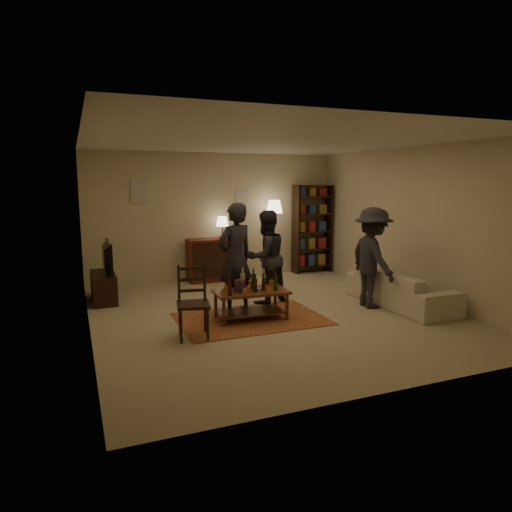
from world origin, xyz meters
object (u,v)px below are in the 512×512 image
bookshelf (312,228)px  sofa (400,288)px  coffee_table (251,294)px  person_by_sofa (372,258)px  person_right (266,257)px  floor_lamp (274,212)px  dresser (212,259)px  person_left (235,258)px  dining_chair (193,299)px  tv_stand (103,280)px

bookshelf → sofa: 3.26m
coffee_table → person_by_sofa: 2.18m
sofa → person_by_sofa: 0.74m
person_right → floor_lamp: bearing=-132.0°
coffee_table → person_right: bearing=53.8°
dresser → sofa: dresser is taller
person_left → person_by_sofa: 2.29m
bookshelf → floor_lamp: bookshelf is taller
coffee_table → sofa: size_ratio=0.55×
dining_chair → floor_lamp: (2.67, 3.27, 0.91)m
bookshelf → person_by_sofa: (-0.55, -3.05, -0.20)m
tv_stand → person_left: bearing=-38.4°
floor_lamp → person_right: size_ratio=1.05×
bookshelf → person_left: size_ratio=1.14×
sofa → person_by_sofa: person_by_sofa is taller
dining_chair → person_left: 1.34m
tv_stand → dresser: (2.25, 0.91, 0.09)m
dining_chair → sofa: bearing=13.5°
person_left → tv_stand: bearing=-55.5°
sofa → coffee_table: bearing=85.3°
person_left → person_right: 0.77m
person_left → person_by_sofa: size_ratio=1.06×
person_left → floor_lamp: bearing=-143.4°
dining_chair → dresser: dresser is taller
sofa → person_left: (-2.72, 0.67, 0.58)m
coffee_table → person_by_sofa: person_by_sofa is taller
coffee_table → person_right: size_ratio=0.71×
sofa → person_right: size_ratio=1.29×
tv_stand → sofa: 5.14m
coffee_table → dresser: (0.24, 2.90, 0.07)m
tv_stand → bookshelf: size_ratio=0.52×
coffee_table → floor_lamp: floor_lamp is taller
dining_chair → sofa: 3.66m
dining_chair → tv_stand: size_ratio=0.94×
sofa → person_right: (-2.04, 1.03, 0.50)m
tv_stand → dresser: bearing=22.1°
bookshelf → person_by_sofa: bearing=-100.1°
person_right → coffee_table: bearing=39.6°
dresser → bookshelf: bearing=1.6°
person_right → person_by_sofa: person_by_sofa is taller
coffee_table → bookshelf: (2.68, 2.96, 0.63)m
dresser → person_left: 2.50m
dining_chair → floor_lamp: bearing=60.8°
sofa → person_right: 2.34m
coffee_table → dining_chair: (-1.01, -0.44, 0.12)m
sofa → bookshelf: bearing=-0.8°
dresser → person_right: size_ratio=0.84×
bookshelf → person_left: bookshelf is taller
coffee_table → floor_lamp: (1.66, 2.83, 1.03)m
dresser → coffee_table: bearing=-94.8°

